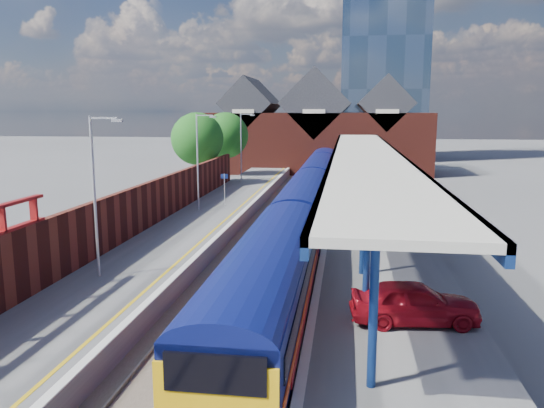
# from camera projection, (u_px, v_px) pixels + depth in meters

# --- Properties ---
(ground) EXTENTS (240.00, 240.00, 0.00)m
(ground) POSITION_uv_depth(u_px,v_px,m) (297.00, 207.00, 46.09)
(ground) COLOR #5B5B5E
(ground) RESTS_ON ground
(ballast_bed) EXTENTS (6.00, 76.00, 0.06)m
(ballast_bed) POSITION_uv_depth(u_px,v_px,m) (283.00, 232.00, 36.33)
(ballast_bed) COLOR #473D33
(ballast_bed) RESTS_ON ground
(rails) EXTENTS (4.51, 76.00, 0.14)m
(rails) POSITION_uv_depth(u_px,v_px,m) (283.00, 231.00, 36.32)
(rails) COLOR slate
(rails) RESTS_ON ground
(left_platform) EXTENTS (5.00, 76.00, 1.00)m
(left_platform) POSITION_uv_depth(u_px,v_px,m) (205.00, 223.00, 37.01)
(left_platform) COLOR #565659
(left_platform) RESTS_ON ground
(right_platform) EXTENTS (6.00, 76.00, 1.00)m
(right_platform) POSITION_uv_depth(u_px,v_px,m) (372.00, 228.00, 35.42)
(right_platform) COLOR #565659
(right_platform) RESTS_ON ground
(coping_left) EXTENTS (0.30, 76.00, 0.05)m
(coping_left) POSITION_uv_depth(u_px,v_px,m) (238.00, 216.00, 36.59)
(coping_left) COLOR silver
(coping_left) RESTS_ON left_platform
(coping_right) EXTENTS (0.30, 76.00, 0.05)m
(coping_right) POSITION_uv_depth(u_px,v_px,m) (329.00, 219.00, 35.72)
(coping_right) COLOR silver
(coping_right) RESTS_ON right_platform
(yellow_line) EXTENTS (0.14, 76.00, 0.01)m
(yellow_line) POSITION_uv_depth(u_px,v_px,m) (229.00, 216.00, 36.68)
(yellow_line) COLOR yellow
(yellow_line) RESTS_ON left_platform
(train) EXTENTS (2.88, 65.91, 3.45)m
(train) POSITION_uv_depth(u_px,v_px,m) (313.00, 186.00, 43.58)
(train) COLOR #0C1457
(train) RESTS_ON ground
(canopy) EXTENTS (4.50, 52.00, 4.48)m
(canopy) POSITION_uv_depth(u_px,v_px,m) (365.00, 154.00, 36.58)
(canopy) COLOR navy
(canopy) RESTS_ON right_platform
(lamp_post_b) EXTENTS (1.48, 0.18, 7.00)m
(lamp_post_b) POSITION_uv_depth(u_px,v_px,m) (97.00, 187.00, 22.70)
(lamp_post_b) COLOR #A5A8AA
(lamp_post_b) RESTS_ON left_platform
(lamp_post_c) EXTENTS (1.48, 0.18, 7.00)m
(lamp_post_c) POSITION_uv_depth(u_px,v_px,m) (199.00, 156.00, 38.31)
(lamp_post_c) COLOR #A5A8AA
(lamp_post_c) RESTS_ON left_platform
(lamp_post_d) EXTENTS (1.48, 0.18, 7.00)m
(lamp_post_d) POSITION_uv_depth(u_px,v_px,m) (242.00, 143.00, 53.91)
(lamp_post_d) COLOR #A5A8AA
(lamp_post_d) RESTS_ON left_platform
(platform_sign) EXTENTS (0.55, 0.08, 2.50)m
(platform_sign) POSITION_uv_depth(u_px,v_px,m) (224.00, 184.00, 40.46)
(platform_sign) COLOR #A5A8AA
(platform_sign) RESTS_ON left_platform
(brick_wall) EXTENTS (0.35, 50.00, 3.86)m
(brick_wall) POSITION_uv_depth(u_px,v_px,m) (131.00, 211.00, 30.73)
(brick_wall) COLOR #591F17
(brick_wall) RESTS_ON left_platform
(station_building) EXTENTS (30.00, 12.12, 13.78)m
(station_building) POSITION_uv_depth(u_px,v_px,m) (316.00, 132.00, 72.46)
(station_building) COLOR #591F17
(station_building) RESTS_ON ground
(glass_tower) EXTENTS (14.20, 14.20, 40.30)m
(glass_tower) POSITION_uv_depth(u_px,v_px,m) (384.00, 40.00, 90.00)
(glass_tower) COLOR #435B73
(glass_tower) RESTS_ON ground
(tree_near) EXTENTS (5.20, 5.20, 8.10)m
(tree_near) POSITION_uv_depth(u_px,v_px,m) (199.00, 140.00, 52.36)
(tree_near) COLOR #382314
(tree_near) RESTS_ON ground
(tree_far) EXTENTS (5.20, 5.20, 8.10)m
(tree_far) POSITION_uv_depth(u_px,v_px,m) (227.00, 137.00, 60.02)
(tree_far) COLOR #382314
(tree_far) RESTS_ON ground
(parked_car_red) EXTENTS (4.50, 2.18, 1.48)m
(parked_car_red) POSITION_uv_depth(u_px,v_px,m) (414.00, 302.00, 18.09)
(parked_car_red) COLOR maroon
(parked_car_red) RESTS_ON right_platform
(parked_car_silver) EXTENTS (4.78, 2.00, 1.54)m
(parked_car_silver) POSITION_uv_depth(u_px,v_px,m) (402.00, 232.00, 28.44)
(parked_car_silver) COLOR #B6B5BA
(parked_car_silver) RESTS_ON right_platform
(parked_car_dark) EXTENTS (4.95, 2.58, 1.37)m
(parked_car_dark) POSITION_uv_depth(u_px,v_px,m) (399.00, 213.00, 34.17)
(parked_car_dark) COLOR black
(parked_car_dark) RESTS_ON right_platform
(parked_car_blue) EXTENTS (4.77, 2.66, 1.26)m
(parked_car_blue) POSITION_uv_depth(u_px,v_px,m) (402.00, 197.00, 40.88)
(parked_car_blue) COLOR navy
(parked_car_blue) RESTS_ON right_platform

